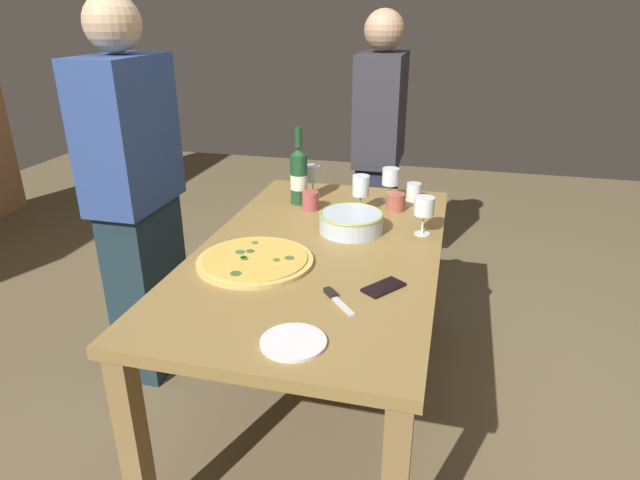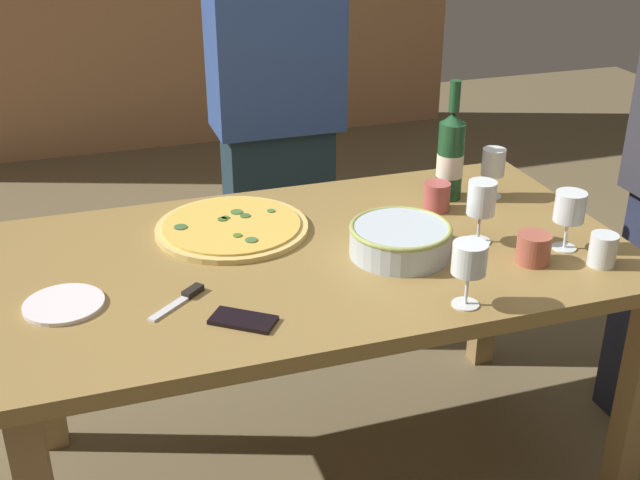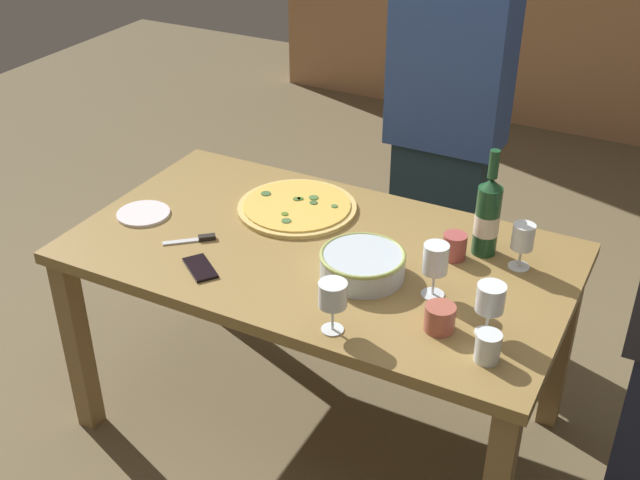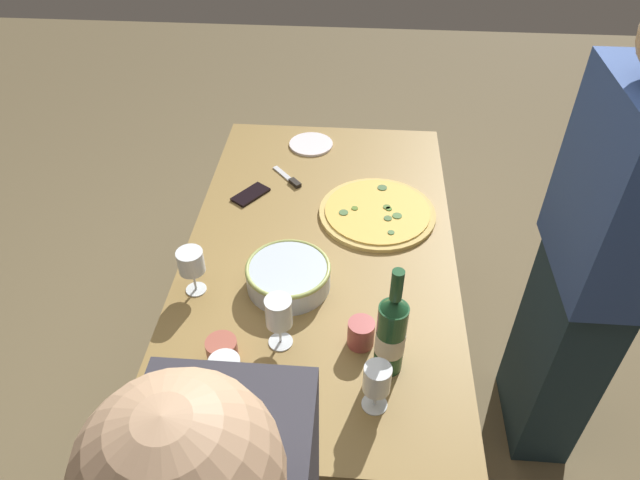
{
  "view_description": "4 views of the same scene",
  "coord_description": "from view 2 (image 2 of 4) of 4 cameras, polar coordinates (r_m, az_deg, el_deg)",
  "views": [
    {
      "loc": [
        -1.84,
        -0.46,
        1.59
      ],
      "look_at": [
        0.0,
        0.0,
        0.78
      ],
      "focal_mm": 30.51,
      "sensor_mm": 36.0,
      "label": 1
    },
    {
      "loc": [
        -0.58,
        -1.79,
        1.69
      ],
      "look_at": [
        0.0,
        0.0,
        0.78
      ],
      "focal_mm": 45.36,
      "sensor_mm": 36.0,
      "label": 2
    },
    {
      "loc": [
        1.01,
        -1.94,
        2.1
      ],
      "look_at": [
        0.0,
        0.0,
        0.78
      ],
      "focal_mm": 44.77,
      "sensor_mm": 36.0,
      "label": 3
    },
    {
      "loc": [
        1.45,
        0.11,
        2.04
      ],
      "look_at": [
        0.0,
        0.0,
        0.78
      ],
      "focal_mm": 32.37,
      "sensor_mm": 36.0,
      "label": 4
    }
  ],
  "objects": [
    {
      "name": "wine_glass_far_right",
      "position": [
        2.16,
        17.19,
        2.06
      ],
      "size": [
        0.08,
        0.08,
        0.16
      ],
      "color": "white",
      "rests_on": "dining_table"
    },
    {
      "name": "wine_glass_far_left",
      "position": [
        2.45,
        12.13,
        5.28
      ],
      "size": [
        0.07,
        0.07,
        0.15
      ],
      "color": "white",
      "rests_on": "dining_table"
    },
    {
      "name": "person_host",
      "position": [
        2.85,
        -3.08,
        8.33
      ],
      "size": [
        0.44,
        0.24,
        1.65
      ],
      "rotation": [
        0.0,
        0.0,
        -1.71
      ],
      "color": "#1C303B",
      "rests_on": "ground"
    },
    {
      "name": "wine_glass_near_pizza",
      "position": [
        1.83,
        10.49,
        -1.41
      ],
      "size": [
        0.08,
        0.08,
        0.16
      ],
      "color": "white",
      "rests_on": "dining_table"
    },
    {
      "name": "cell_phone",
      "position": [
        1.8,
        -5.44,
        -5.65
      ],
      "size": [
        0.16,
        0.14,
        0.01
      ],
      "primitive_type": "cube",
      "rotation": [
        0.0,
        0.0,
        0.94
      ],
      "color": "black",
      "rests_on": "dining_table"
    },
    {
      "name": "cup_ceramic",
      "position": [
        2.1,
        14.83,
        -0.58
      ],
      "size": [
        0.09,
        0.09,
        0.08
      ],
      "primitive_type": "cylinder",
      "color": "#A85342",
      "rests_on": "dining_table"
    },
    {
      "name": "cup_spare",
      "position": [
        2.13,
        19.33,
        -0.66
      ],
      "size": [
        0.07,
        0.07,
        0.08
      ],
      "primitive_type": "cylinder",
      "color": "white",
      "rests_on": "dining_table"
    },
    {
      "name": "cup_amber",
      "position": [
        2.35,
        8.24,
        3.05
      ],
      "size": [
        0.08,
        0.08,
        0.08
      ],
      "primitive_type": "cylinder",
      "color": "#AC4A48",
      "rests_on": "dining_table"
    },
    {
      "name": "pizza_knife",
      "position": [
        1.9,
        -9.61,
        -4.06
      ],
      "size": [
        0.15,
        0.13,
        0.02
      ],
      "color": "silver",
      "rests_on": "dining_table"
    },
    {
      "name": "wine_glass_by_bottle",
      "position": [
        2.14,
        11.31,
        2.68
      ],
      "size": [
        0.07,
        0.07,
        0.17
      ],
      "color": "white",
      "rests_on": "dining_table"
    },
    {
      "name": "pizza",
      "position": [
        2.22,
        -6.23,
        0.91
      ],
      "size": [
        0.42,
        0.42,
        0.02
      ],
      "color": "#D6B563",
      "rests_on": "dining_table"
    },
    {
      "name": "dining_table",
      "position": [
        2.14,
        0.0,
        -2.98
      ],
      "size": [
        1.6,
        0.9,
        0.75
      ],
      "color": "olive",
      "rests_on": "ground"
    },
    {
      "name": "wine_bottle",
      "position": [
        2.41,
        9.19,
        5.93
      ],
      "size": [
        0.08,
        0.08,
        0.36
      ],
      "color": "#1C4927",
      "rests_on": "dining_table"
    },
    {
      "name": "ground_plane",
      "position": [
        2.53,
        0.0,
        -16.14
      ],
      "size": [
        8.0,
        8.0,
        0.0
      ],
      "primitive_type": "plane",
      "color": "brown"
    },
    {
      "name": "serving_bowl",
      "position": [
        2.07,
        5.68,
        0.09
      ],
      "size": [
        0.26,
        0.26,
        0.08
      ],
      "color": "silver",
      "rests_on": "dining_table"
    },
    {
      "name": "side_plate",
      "position": [
        1.94,
        -17.62,
        -4.35
      ],
      "size": [
        0.18,
        0.18,
        0.01
      ],
      "primitive_type": "cylinder",
      "color": "white",
      "rests_on": "dining_table"
    }
  ]
}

